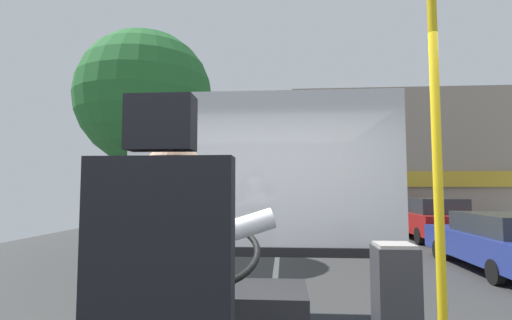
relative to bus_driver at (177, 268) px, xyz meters
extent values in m
cube|color=#363636|center=(0.21, 9.17, -1.47)|extent=(18.00, 44.00, 0.05)
cube|color=silver|center=(0.21, 9.17, -1.45)|extent=(0.12, 39.60, 0.00)
cube|color=black|center=(0.00, -0.22, 0.07)|extent=(0.48, 0.10, 0.66)
cube|color=black|center=(0.00, -0.22, 0.51)|extent=(0.22, 0.10, 0.18)
cylinder|color=#332D28|center=(0.09, 0.10, -0.17)|extent=(0.17, 0.47, 0.17)
cylinder|color=#332D28|center=(-0.09, 0.10, -0.17)|extent=(0.17, 0.47, 0.17)
cylinder|color=silver|center=(0.00, -0.06, 0.00)|extent=(0.33, 0.33, 0.53)
cube|color=#70934C|center=(0.00, 0.11, 0.07)|extent=(0.06, 0.01, 0.33)
sphere|color=tan|center=(0.00, -0.06, 0.36)|extent=(0.21, 0.21, 0.21)
cylinder|color=silver|center=(0.10, 0.18, 0.10)|extent=(0.54, 0.20, 0.24)
cylinder|color=silver|center=(-0.10, 0.18, 0.10)|extent=(0.54, 0.20, 0.24)
cube|color=black|center=(0.00, 1.18, -0.56)|extent=(1.10, 0.56, 0.40)
cylinder|color=black|center=(0.00, 0.79, -0.25)|extent=(0.07, 0.28, 0.42)
torus|color=black|center=(0.00, 0.68, -0.06)|extent=(0.54, 0.49, 0.30)
cylinder|color=black|center=(0.00, 0.68, -0.06)|extent=(0.15, 0.15, 0.10)
cylinder|color=gold|center=(1.12, 0.42, 0.30)|extent=(0.04, 0.04, 2.13)
cube|color=#333338|center=(1.08, 1.02, -0.41)|extent=(0.25, 0.26, 0.71)
cube|color=#9E9993|center=(1.08, 1.02, -0.05)|extent=(0.22, 0.23, 0.02)
cube|color=silver|center=(0.21, 1.99, 0.49)|extent=(2.50, 0.01, 1.40)
cube|color=black|center=(0.21, 1.99, -0.25)|extent=(2.50, 0.08, 0.08)
cylinder|color=#4C3828|center=(-3.23, 8.28, 0.05)|extent=(0.29, 0.29, 2.99)
sphere|color=#26682D|center=(-3.23, 8.28, 2.68)|extent=(3.51, 3.51, 3.51)
cube|color=gray|center=(6.07, 16.83, 1.45)|extent=(10.64, 5.62, 5.80)
cube|color=gold|center=(6.07, 13.96, 0.68)|extent=(10.22, 0.12, 0.60)
cube|color=navy|center=(5.12, 7.33, -0.94)|extent=(1.86, 4.19, 0.56)
cube|color=#282D33|center=(5.12, 7.08, -0.44)|extent=(1.52, 2.30, 0.43)
cylinder|color=black|center=(6.00, 8.63, -1.22)|extent=(0.14, 0.46, 0.46)
cylinder|color=black|center=(4.24, 8.63, -1.22)|extent=(0.14, 0.46, 0.46)
cylinder|color=black|center=(4.24, 6.03, -1.22)|extent=(0.14, 0.46, 0.46)
cube|color=maroon|center=(5.48, 12.43, -0.85)|extent=(1.81, 4.00, 0.66)
cube|color=#282D33|center=(5.48, 12.19, -0.27)|extent=(1.48, 2.20, 0.50)
cylinder|color=black|center=(6.34, 13.67, -1.18)|extent=(0.14, 0.54, 0.54)
cylinder|color=black|center=(4.63, 13.67, -1.18)|extent=(0.14, 0.54, 0.54)
cylinder|color=black|center=(6.34, 11.19, -1.18)|extent=(0.14, 0.54, 0.54)
cylinder|color=black|center=(4.63, 11.19, -1.18)|extent=(0.14, 0.54, 0.54)
cube|color=silver|center=(5.21, 17.79, -0.86)|extent=(1.90, 3.88, 0.65)
cube|color=#282D33|center=(5.21, 17.56, -0.29)|extent=(1.56, 2.13, 0.50)
cylinder|color=black|center=(6.12, 18.99, -1.18)|extent=(0.14, 0.53, 0.53)
cylinder|color=black|center=(4.31, 18.99, -1.18)|extent=(0.14, 0.53, 0.53)
cylinder|color=black|center=(6.12, 16.59, -1.18)|extent=(0.14, 0.53, 0.53)
cylinder|color=black|center=(4.31, 16.59, -1.18)|extent=(0.14, 0.53, 0.53)
cube|color=black|center=(5.52, 22.46, -0.83)|extent=(1.92, 4.23, 0.68)
cube|color=#282D33|center=(5.52, 22.21, -0.24)|extent=(1.58, 2.33, 0.52)
cylinder|color=black|center=(6.43, 23.77, -1.17)|extent=(0.14, 0.55, 0.55)
cylinder|color=black|center=(4.61, 23.77, -1.17)|extent=(0.14, 0.55, 0.55)
cylinder|color=black|center=(6.43, 21.15, -1.17)|extent=(0.14, 0.55, 0.55)
cylinder|color=black|center=(4.61, 21.15, -1.17)|extent=(0.14, 0.55, 0.55)
camera|label=1|loc=(0.40, -1.45, 0.30)|focal=27.12mm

